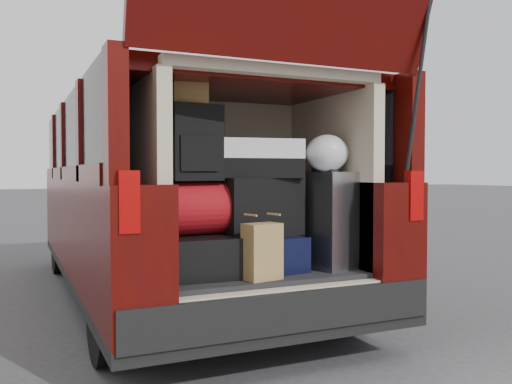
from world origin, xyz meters
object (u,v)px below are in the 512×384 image
at_px(black_soft_case, 259,206).
at_px(backpack, 194,143).
at_px(red_duffel, 199,208).
at_px(black_hardshell, 192,255).
at_px(navy_hardshell, 261,253).
at_px(twotone_duffel, 257,159).
at_px(kraft_bag, 262,251).
at_px(silver_roller, 324,220).

height_order(black_soft_case, backpack, backpack).
bearing_deg(red_duffel, black_soft_case, -6.61).
bearing_deg(black_hardshell, backpack, -88.41).
bearing_deg(navy_hardshell, black_hardshell, 168.12).
xyz_separation_m(black_hardshell, twotone_duffel, (0.42, -0.02, 0.58)).
distance_m(red_duffel, black_soft_case, 0.39).
distance_m(kraft_bag, backpack, 0.75).
bearing_deg(navy_hardshell, silver_roller, -16.42).
bearing_deg(black_hardshell, red_duffel, 5.87).
bearing_deg(black_soft_case, backpack, -179.91).
xyz_separation_m(kraft_bag, twotone_duffel, (0.11, 0.31, 0.54)).
relative_size(navy_hardshell, backpack, 1.11).
bearing_deg(black_soft_case, kraft_bag, -116.17).
bearing_deg(backpack, red_duffel, 36.94).
height_order(red_duffel, black_soft_case, black_soft_case).
bearing_deg(twotone_duffel, black_hardshell, -173.74).
relative_size(backpack, twotone_duffel, 0.83).
bearing_deg(black_hardshell, black_soft_case, 1.02).
bearing_deg(black_soft_case, twotone_duffel, -161.88).
bearing_deg(kraft_bag, silver_roller, 10.30).
bearing_deg(kraft_bag, black_hardshell, 123.07).
distance_m(navy_hardshell, silver_roller, 0.47).
bearing_deg(black_soft_case, red_duffel, 174.02).
bearing_deg(navy_hardshell, kraft_bag, -121.09).
relative_size(red_duffel, twotone_duffel, 0.93).
bearing_deg(black_hardshell, kraft_bag, -43.60).
xyz_separation_m(black_hardshell, kraft_bag, (0.31, -0.32, 0.04)).
xyz_separation_m(silver_roller, kraft_bag, (-0.55, -0.22, -0.15)).
bearing_deg(backpack, navy_hardshell, -6.34).
relative_size(navy_hardshell, twotone_duffel, 0.92).
xyz_separation_m(black_hardshell, navy_hardshell, (0.44, -0.04, -0.01)).
bearing_deg(twotone_duffel, navy_hardshell, -42.65).
relative_size(black_hardshell, black_soft_case, 1.19).
height_order(silver_roller, red_duffel, silver_roller).
xyz_separation_m(navy_hardshell, kraft_bag, (-0.13, -0.28, 0.05)).
bearing_deg(backpack, black_soft_case, -2.55).
bearing_deg(red_duffel, kraft_bag, -55.50).
bearing_deg(silver_roller, black_hardshell, 161.13).
xyz_separation_m(navy_hardshell, backpack, (-0.44, -0.00, 0.68)).
bearing_deg(kraft_bag, red_duffel, 118.22).
distance_m(black_soft_case, backpack, 0.59).
height_order(navy_hardshell, black_soft_case, black_soft_case).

